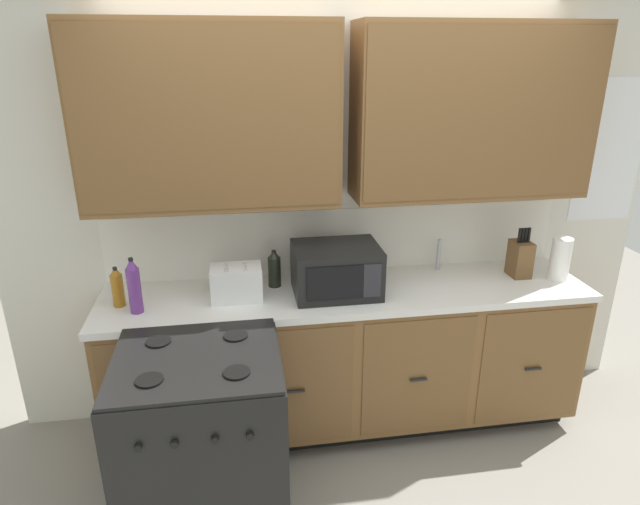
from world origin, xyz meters
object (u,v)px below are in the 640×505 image
at_px(microwave, 336,270).
at_px(knife_block, 520,258).
at_px(stove_range, 204,442).
at_px(bottle_violet, 134,286).
at_px(paper_towel_roll, 560,259).
at_px(bottle_amber, 117,287).
at_px(bottle_dark, 274,269).
at_px(toaster, 236,283).

height_order(microwave, knife_block, knife_block).
bearing_deg(stove_range, bottle_violet, 122.23).
height_order(stove_range, paper_towel_roll, paper_towel_roll).
relative_size(stove_range, bottle_amber, 4.21).
bearing_deg(paper_towel_roll, bottle_amber, 179.20).
height_order(microwave, bottle_dark, microwave).
relative_size(stove_range, bottle_violet, 3.10).
bearing_deg(paper_towel_roll, microwave, 179.22).
bearing_deg(stove_range, microwave, 38.59).
bearing_deg(bottle_violet, bottle_dark, 16.65).
distance_m(stove_range, bottle_dark, 1.03).
bearing_deg(knife_block, bottle_violet, -176.40).
bearing_deg(bottle_amber, bottle_dark, 8.76).
bearing_deg(knife_block, microwave, -176.73).
distance_m(toaster, knife_block, 1.71).
distance_m(stove_range, microwave, 1.13).
height_order(toaster, paper_towel_roll, paper_towel_roll).
height_order(paper_towel_roll, bottle_dark, paper_towel_roll).
relative_size(paper_towel_roll, bottle_amber, 1.15).
height_order(stove_range, bottle_amber, bottle_amber).
bearing_deg(toaster, bottle_dark, 32.48).
xyz_separation_m(bottle_violet, bottle_amber, (-0.11, 0.09, -0.04)).
xyz_separation_m(stove_range, microwave, (0.75, 0.60, 0.60)).
height_order(stove_range, microwave, microwave).
bearing_deg(bottle_amber, toaster, -0.88).
bearing_deg(knife_block, paper_towel_roll, -21.87).
xyz_separation_m(toaster, bottle_dark, (0.22, 0.14, 0.01)).
height_order(stove_range, knife_block, knife_block).
height_order(bottle_dark, bottle_amber, bottle_amber).
distance_m(microwave, knife_block, 1.15).
distance_m(bottle_dark, bottle_amber, 0.86).
xyz_separation_m(stove_range, paper_towel_roll, (2.11, 0.58, 0.59)).
bearing_deg(bottle_violet, paper_towel_roll, 1.32).
xyz_separation_m(microwave, bottle_amber, (-1.19, 0.02, -0.03)).
height_order(paper_towel_roll, bottle_violet, bottle_violet).
height_order(toaster, knife_block, knife_block).
relative_size(stove_range, paper_towel_roll, 3.65).
relative_size(stove_range, toaster, 3.39).
bearing_deg(paper_towel_roll, knife_block, 158.13).
bearing_deg(toaster, bottle_amber, 179.12).
xyz_separation_m(toaster, paper_towel_roll, (1.92, -0.03, 0.03)).
xyz_separation_m(knife_block, bottle_dark, (-1.49, 0.08, -0.01)).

